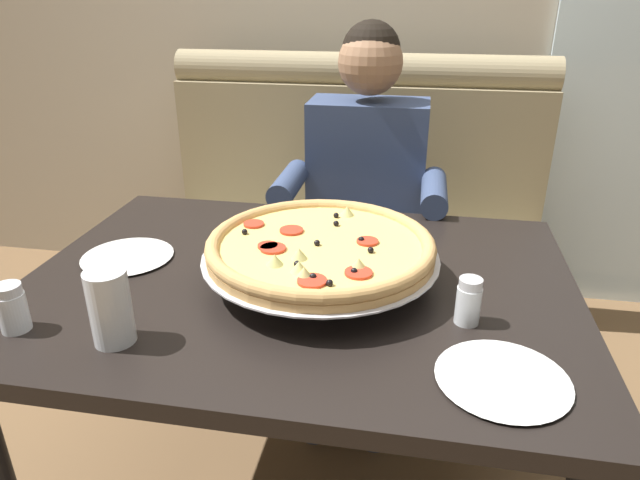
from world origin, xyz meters
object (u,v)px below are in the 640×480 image
(dining_table, at_px, (299,311))
(plate_near_left, at_px, (503,376))
(diner_main, at_px, (363,199))
(shaker_pepper_flakes, at_px, (13,311))
(booth_bench, at_px, (348,248))
(plate_near_right, at_px, (127,254))
(drinking_glass, at_px, (111,312))
(pizza, at_px, (320,248))
(shaker_parmesan, at_px, (468,304))

(dining_table, distance_m, plate_near_left, 0.53)
(dining_table, distance_m, diner_main, 0.67)
(dining_table, distance_m, shaker_pepper_flakes, 0.60)
(shaker_pepper_flakes, bearing_deg, plate_near_left, 0.28)
(booth_bench, xyz_separation_m, dining_table, (0.00, -0.93, 0.26))
(booth_bench, bearing_deg, plate_near_left, -70.99)
(plate_near_left, bearing_deg, plate_near_right, 159.06)
(plate_near_right, bearing_deg, drinking_glass, -65.81)
(dining_table, relative_size, diner_main, 0.99)
(pizza, relative_size, drinking_glass, 3.59)
(diner_main, bearing_deg, dining_table, -96.82)
(plate_near_left, bearing_deg, pizza, 141.13)
(pizza, xyz_separation_m, plate_near_right, (-0.49, 0.03, -0.07))
(shaker_pepper_flakes, bearing_deg, booth_bench, 67.92)
(pizza, relative_size, shaker_pepper_flakes, 5.42)
(booth_bench, bearing_deg, diner_main, -73.36)
(dining_table, xyz_separation_m, shaker_parmesan, (0.37, -0.12, 0.13))
(diner_main, xyz_separation_m, plate_near_left, (0.35, -0.97, 0.05))
(booth_bench, bearing_deg, dining_table, -90.00)
(booth_bench, relative_size, plate_near_right, 6.77)
(drinking_glass, bearing_deg, shaker_pepper_flakes, 179.43)
(dining_table, height_order, plate_near_right, plate_near_right)
(diner_main, relative_size, shaker_parmesan, 12.91)
(shaker_parmesan, relative_size, drinking_glass, 0.66)
(dining_table, bearing_deg, shaker_pepper_flakes, -148.59)
(drinking_glass, bearing_deg, booth_bench, 76.85)
(booth_bench, distance_m, plate_near_right, 1.07)
(pizza, height_order, plate_near_right, pizza)
(shaker_pepper_flakes, bearing_deg, shaker_parmesan, 11.90)
(booth_bench, distance_m, dining_table, 0.97)
(dining_table, xyz_separation_m, pizza, (0.05, -0.00, 0.17))
(pizza, relative_size, shaker_parmesan, 5.42)
(booth_bench, xyz_separation_m, shaker_pepper_flakes, (-0.50, -1.24, 0.39))
(shaker_parmesan, relative_size, shaker_pepper_flakes, 1.00)
(diner_main, bearing_deg, drinking_glass, -110.76)
(diner_main, bearing_deg, shaker_pepper_flakes, -120.90)
(dining_table, relative_size, plate_near_right, 5.62)
(diner_main, relative_size, drinking_glass, 8.55)
(dining_table, xyz_separation_m, plate_near_left, (0.43, -0.30, 0.10))
(diner_main, height_order, pizza, diner_main)
(diner_main, height_order, plate_near_right, diner_main)
(shaker_pepper_flakes, height_order, plate_near_right, shaker_pepper_flakes)
(plate_near_right, bearing_deg, pizza, -3.63)
(dining_table, bearing_deg, plate_near_right, 176.18)
(shaker_parmesan, xyz_separation_m, plate_near_left, (0.05, -0.18, -0.03))
(diner_main, distance_m, pizza, 0.68)
(plate_near_left, xyz_separation_m, plate_near_right, (-0.87, 0.33, -0.00))
(booth_bench, relative_size, pizza, 2.84)
(shaker_pepper_flakes, xyz_separation_m, plate_near_right, (0.06, 0.34, -0.03))
(shaker_parmesan, xyz_separation_m, plate_near_right, (-0.82, 0.15, -0.03))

